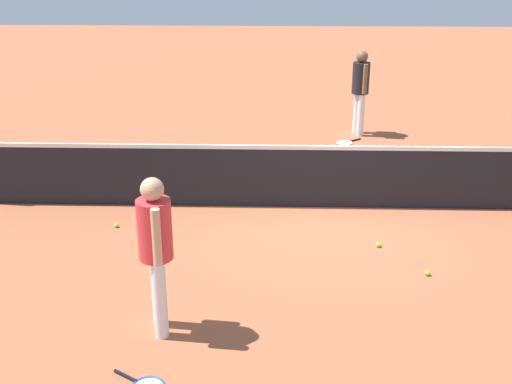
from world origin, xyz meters
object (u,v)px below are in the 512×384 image
Objects in this scene: tennis_racket_far_player at (346,142)px; tennis_ball_near_player at (116,225)px; tennis_ball_by_net at (378,245)px; player_near_side at (156,243)px; tennis_ball_midcourt at (427,273)px; player_far_side at (360,86)px.

tennis_racket_far_player is 5.37m from tennis_ball_near_player.
tennis_ball_near_player is at bearing -132.38° from tennis_racket_far_player.
tennis_ball_by_net is at bearing -7.87° from tennis_ball_near_player.
tennis_ball_midcourt is at bearing 22.04° from player_near_side.
player_near_side is 3.36m from tennis_ball_by_net.
tennis_racket_far_player is 8.62× the size of tennis_ball_midcourt.
player_far_side is at bearing 49.44° from tennis_ball_near_player.
tennis_ball_midcourt is (4.08, -1.24, 0.00)m from tennis_ball_near_player.
player_far_side is at bearing 86.34° from tennis_ball_by_net.
tennis_racket_far_player is at bearing 89.71° from tennis_ball_by_net.
player_near_side reaches higher than tennis_racket_far_player.
player_near_side is 7.61m from player_far_side.
tennis_ball_near_player is 1.00× the size of tennis_ball_by_net.
tennis_ball_by_net and tennis_ball_midcourt have the same top height.
tennis_racket_far_player is at bearing 95.04° from tennis_ball_midcourt.
tennis_racket_far_player is at bearing 68.22° from player_near_side.
player_far_side is 5.18m from tennis_ball_by_net.
tennis_ball_midcourt is at bearing -16.86° from tennis_ball_near_player.
player_far_side is at bearing 63.82° from tennis_racket_far_player.
player_near_side is 25.76× the size of tennis_ball_midcourt.
tennis_ball_near_player is 1.00× the size of tennis_ball_midcourt.
tennis_racket_far_player is (-0.30, -0.62, -1.00)m from player_far_side.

